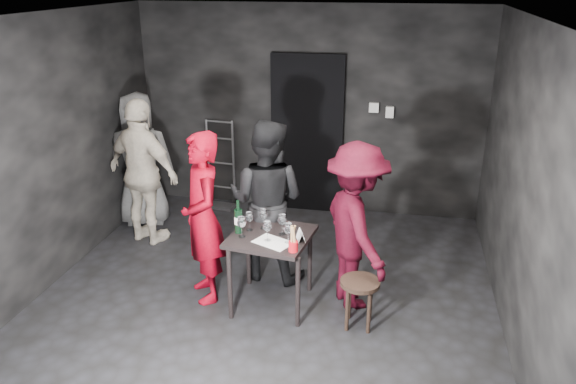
% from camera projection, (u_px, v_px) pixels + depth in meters
% --- Properties ---
extents(floor, '(4.50, 5.00, 0.02)m').
position_uv_depth(floor, '(263.00, 303.00, 5.54)').
color(floor, black).
rests_on(floor, ground).
extents(ceiling, '(4.50, 5.00, 0.02)m').
position_uv_depth(ceiling, '(258.00, 18.00, 4.55)').
color(ceiling, silver).
rests_on(ceiling, ground).
extents(wall_back, '(4.50, 0.04, 2.70)m').
position_uv_depth(wall_back, '(308.00, 111.00, 7.32)').
color(wall_back, black).
rests_on(wall_back, ground).
extents(wall_front, '(4.50, 0.04, 2.70)m').
position_uv_depth(wall_front, '(136.00, 341.00, 2.77)').
color(wall_front, black).
rests_on(wall_front, ground).
extents(wall_left, '(0.04, 5.00, 2.70)m').
position_uv_depth(wall_left, '(37.00, 158.00, 5.47)').
color(wall_left, black).
rests_on(wall_left, ground).
extents(wall_right, '(0.04, 5.00, 2.70)m').
position_uv_depth(wall_right, '(526.00, 193.00, 4.62)').
color(wall_right, black).
rests_on(wall_right, ground).
extents(doorway, '(0.95, 0.10, 2.10)m').
position_uv_depth(doorway, '(307.00, 135.00, 7.38)').
color(doorway, black).
rests_on(doorway, ground).
extents(wallbox_upper, '(0.12, 0.06, 0.12)m').
position_uv_depth(wallbox_upper, '(374.00, 107.00, 7.08)').
color(wallbox_upper, '#B7B7B2').
rests_on(wallbox_upper, wall_back).
extents(wallbox_lower, '(0.10, 0.06, 0.14)m').
position_uv_depth(wallbox_lower, '(390.00, 112.00, 7.06)').
color(wallbox_lower, '#B7B7B2').
rests_on(wallbox_lower, wall_back).
extents(hand_truck, '(0.40, 0.34, 1.20)m').
position_uv_depth(hand_truck, '(221.00, 190.00, 7.80)').
color(hand_truck, '#B2B2B7').
rests_on(hand_truck, floor).
extents(tasting_table, '(0.72, 0.72, 0.75)m').
position_uv_depth(tasting_table, '(271.00, 244.00, 5.30)').
color(tasting_table, black).
rests_on(tasting_table, floor).
extents(stool, '(0.36, 0.36, 0.47)m').
position_uv_depth(stool, '(360.00, 290.00, 5.05)').
color(stool, black).
rests_on(stool, floor).
extents(server_red, '(0.77, 0.84, 1.92)m').
position_uv_depth(server_red, '(202.00, 207.00, 5.33)').
color(server_red, '#980114').
rests_on(server_red, floor).
extents(woman_black, '(1.01, 0.64, 1.95)m').
position_uv_depth(woman_black, '(266.00, 190.00, 5.72)').
color(woman_black, black).
rests_on(woman_black, floor).
extents(man_maroon, '(1.02, 1.26, 1.78)m').
position_uv_depth(man_maroon, '(356.00, 220.00, 5.24)').
color(man_maroon, '#390612').
rests_on(man_maroon, floor).
extents(bystander_cream, '(1.30, 0.94, 2.02)m').
position_uv_depth(bystander_cream, '(142.00, 161.00, 6.47)').
color(bystander_cream, beige).
rests_on(bystander_cream, floor).
extents(bystander_grey, '(1.05, 0.75, 1.93)m').
position_uv_depth(bystander_grey, '(140.00, 151.00, 6.97)').
color(bystander_grey, slate).
rests_on(bystander_grey, floor).
extents(tasting_mat, '(0.40, 0.34, 0.00)m').
position_uv_depth(tasting_mat, '(273.00, 242.00, 5.11)').
color(tasting_mat, white).
rests_on(tasting_mat, tasting_table).
extents(wine_glass_a, '(0.09, 0.09, 0.22)m').
position_uv_depth(wine_glass_a, '(242.00, 226.00, 5.17)').
color(wine_glass_a, white).
rests_on(wine_glass_a, tasting_table).
extents(wine_glass_b, '(0.10, 0.10, 0.21)m').
position_uv_depth(wine_glass_b, '(249.00, 220.00, 5.31)').
color(wine_glass_b, white).
rests_on(wine_glass_b, tasting_table).
extents(wine_glass_c, '(0.10, 0.10, 0.22)m').
position_uv_depth(wine_glass_c, '(263.00, 218.00, 5.35)').
color(wine_glass_c, white).
rests_on(wine_glass_c, tasting_table).
extents(wine_glass_d, '(0.11, 0.11, 0.22)m').
position_uv_depth(wine_glass_d, '(267.00, 230.00, 5.10)').
color(wine_glass_d, white).
rests_on(wine_glass_d, tasting_table).
extents(wine_glass_e, '(0.09, 0.09, 0.21)m').
position_uv_depth(wine_glass_e, '(288.00, 232.00, 5.06)').
color(wine_glass_e, white).
rests_on(wine_glass_e, tasting_table).
extents(wine_glass_f, '(0.10, 0.10, 0.22)m').
position_uv_depth(wine_glass_f, '(282.00, 224.00, 5.22)').
color(wine_glass_f, white).
rests_on(wine_glass_f, tasting_table).
extents(wine_bottle, '(0.08, 0.08, 0.33)m').
position_uv_depth(wine_bottle, '(238.00, 220.00, 5.26)').
color(wine_bottle, black).
rests_on(wine_bottle, tasting_table).
extents(breadstick_cup, '(0.08, 0.08, 0.26)m').
position_uv_depth(breadstick_cup, '(293.00, 239.00, 4.90)').
color(breadstick_cup, red).
rests_on(breadstick_cup, tasting_table).
extents(reserved_card, '(0.12, 0.15, 0.10)m').
position_uv_depth(reserved_card, '(299.00, 235.00, 5.13)').
color(reserved_card, white).
rests_on(reserved_card, tasting_table).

